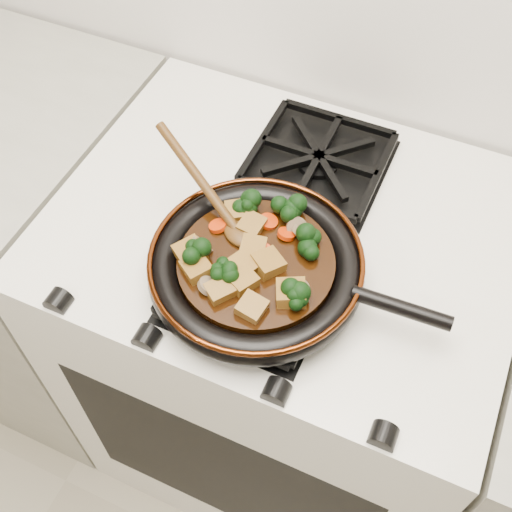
% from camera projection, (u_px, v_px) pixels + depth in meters
% --- Properties ---
extents(stove, '(0.76, 0.60, 0.90)m').
position_uv_depth(stove, '(279.00, 352.00, 1.41)').
color(stove, white).
rests_on(stove, ground).
extents(burner_grate_front, '(0.23, 0.23, 0.03)m').
position_uv_depth(burner_grate_front, '(251.00, 284.00, 0.95)').
color(burner_grate_front, black).
rests_on(burner_grate_front, stove).
extents(burner_grate_back, '(0.23, 0.23, 0.03)m').
position_uv_depth(burner_grate_back, '(318.00, 160.00, 1.10)').
color(burner_grate_back, black).
rests_on(burner_grate_back, stove).
extents(skillet, '(0.44, 0.32, 0.05)m').
position_uv_depth(skillet, '(257.00, 267.00, 0.94)').
color(skillet, black).
rests_on(skillet, burner_grate_front).
extents(braising_sauce, '(0.23, 0.23, 0.02)m').
position_uv_depth(braising_sauce, '(256.00, 264.00, 0.93)').
color(braising_sauce, black).
rests_on(braising_sauce, skillet).
extents(tofu_cube_0, '(0.04, 0.04, 0.02)m').
position_uv_depth(tofu_cube_0, '(253.00, 247.00, 0.93)').
color(tofu_cube_0, brown).
rests_on(tofu_cube_0, braising_sauce).
extents(tofu_cube_1, '(0.05, 0.05, 0.03)m').
position_uv_depth(tofu_cube_1, '(197.00, 268.00, 0.91)').
color(tofu_cube_1, brown).
rests_on(tofu_cube_1, braising_sauce).
extents(tofu_cube_2, '(0.05, 0.05, 0.03)m').
position_uv_depth(tofu_cube_2, '(244.00, 265.00, 0.91)').
color(tofu_cube_2, brown).
rests_on(tofu_cube_2, braising_sauce).
extents(tofu_cube_3, '(0.04, 0.04, 0.03)m').
position_uv_depth(tofu_cube_3, '(251.00, 226.00, 0.95)').
color(tofu_cube_3, brown).
rests_on(tofu_cube_3, braising_sauce).
extents(tofu_cube_4, '(0.05, 0.05, 0.03)m').
position_uv_depth(tofu_cube_4, '(238.00, 212.00, 0.97)').
color(tofu_cube_4, brown).
rests_on(tofu_cube_4, braising_sauce).
extents(tofu_cube_5, '(0.05, 0.05, 0.02)m').
position_uv_depth(tofu_cube_5, '(220.00, 291.00, 0.89)').
color(tofu_cube_5, brown).
rests_on(tofu_cube_5, braising_sauce).
extents(tofu_cube_6, '(0.04, 0.04, 0.02)m').
position_uv_depth(tofu_cube_6, '(252.00, 308.00, 0.87)').
color(tofu_cube_6, brown).
rests_on(tofu_cube_6, braising_sauce).
extents(tofu_cube_7, '(0.06, 0.06, 0.03)m').
position_uv_depth(tofu_cube_7, '(291.00, 293.00, 0.88)').
color(tofu_cube_7, brown).
rests_on(tofu_cube_7, braising_sauce).
extents(tofu_cube_8, '(0.05, 0.05, 0.03)m').
position_uv_depth(tofu_cube_8, '(241.00, 279.00, 0.90)').
color(tofu_cube_8, brown).
rests_on(tofu_cube_8, braising_sauce).
extents(tofu_cube_9, '(0.06, 0.06, 0.03)m').
position_uv_depth(tofu_cube_9, '(268.00, 264.00, 0.91)').
color(tofu_cube_9, brown).
rests_on(tofu_cube_9, braising_sauce).
extents(tofu_cube_10, '(0.06, 0.06, 0.03)m').
position_uv_depth(tofu_cube_10, '(190.00, 253.00, 0.92)').
color(tofu_cube_10, brown).
rests_on(tofu_cube_10, braising_sauce).
extents(broccoli_floret_0, '(0.08, 0.08, 0.08)m').
position_uv_depth(broccoli_floret_0, '(293.00, 296.00, 0.88)').
color(broccoli_floret_0, black).
rests_on(broccoli_floret_0, braising_sauce).
extents(broccoli_floret_1, '(0.07, 0.06, 0.06)m').
position_uv_depth(broccoli_floret_1, '(241.00, 208.00, 0.97)').
color(broccoli_floret_1, black).
rests_on(broccoli_floret_1, braising_sauce).
extents(broccoli_floret_2, '(0.09, 0.09, 0.06)m').
position_uv_depth(broccoli_floret_2, '(285.00, 210.00, 0.96)').
color(broccoli_floret_2, black).
rests_on(broccoli_floret_2, braising_sauce).
extents(broccoli_floret_3, '(0.08, 0.08, 0.07)m').
position_uv_depth(broccoli_floret_3, '(194.00, 253.00, 0.92)').
color(broccoli_floret_3, black).
rests_on(broccoli_floret_3, braising_sauce).
extents(broccoli_floret_4, '(0.08, 0.09, 0.07)m').
position_uv_depth(broccoli_floret_4, '(310.00, 245.00, 0.93)').
color(broccoli_floret_4, black).
rests_on(broccoli_floret_4, braising_sauce).
extents(broccoli_floret_5, '(0.08, 0.08, 0.06)m').
position_uv_depth(broccoli_floret_5, '(224.00, 273.00, 0.90)').
color(broccoli_floret_5, black).
rests_on(broccoli_floret_5, braising_sauce).
extents(carrot_coin_0, '(0.03, 0.03, 0.01)m').
position_uv_depth(carrot_coin_0, '(218.00, 226.00, 0.96)').
color(carrot_coin_0, red).
rests_on(carrot_coin_0, braising_sauce).
extents(carrot_coin_1, '(0.03, 0.03, 0.02)m').
position_uv_depth(carrot_coin_1, '(287.00, 234.00, 0.95)').
color(carrot_coin_1, red).
rests_on(carrot_coin_1, braising_sauce).
extents(carrot_coin_2, '(0.03, 0.03, 0.01)m').
position_uv_depth(carrot_coin_2, '(262.00, 252.00, 0.93)').
color(carrot_coin_2, red).
rests_on(carrot_coin_2, braising_sauce).
extents(carrot_coin_3, '(0.03, 0.03, 0.01)m').
position_uv_depth(carrot_coin_3, '(268.00, 222.00, 0.96)').
color(carrot_coin_3, red).
rests_on(carrot_coin_3, braising_sauce).
extents(mushroom_slice_0, '(0.04, 0.04, 0.03)m').
position_uv_depth(mushroom_slice_0, '(202.00, 245.00, 0.93)').
color(mushroom_slice_0, '#796146').
rests_on(mushroom_slice_0, braising_sauce).
extents(mushroom_slice_1, '(0.03, 0.03, 0.03)m').
position_uv_depth(mushroom_slice_1, '(300.00, 290.00, 0.89)').
color(mushroom_slice_1, '#796146').
rests_on(mushroom_slice_1, braising_sauce).
extents(mushroom_slice_2, '(0.05, 0.04, 0.03)m').
position_uv_depth(mushroom_slice_2, '(303.00, 233.00, 0.94)').
color(mushroom_slice_2, '#796146').
rests_on(mushroom_slice_2, braising_sauce).
extents(mushroom_slice_3, '(0.04, 0.04, 0.03)m').
position_uv_depth(mushroom_slice_3, '(297.00, 227.00, 0.95)').
color(mushroom_slice_3, '#796146').
rests_on(mushroom_slice_3, braising_sauce).
extents(mushroom_slice_4, '(0.04, 0.04, 0.02)m').
position_uv_depth(mushroom_slice_4, '(208.00, 286.00, 0.89)').
color(mushroom_slice_4, '#796146').
rests_on(mushroom_slice_4, braising_sauce).
extents(wooden_spoon, '(0.13, 0.09, 0.21)m').
position_uv_depth(wooden_spoon, '(217.00, 204.00, 0.96)').
color(wooden_spoon, '#492C0F').
rests_on(wooden_spoon, braising_sauce).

